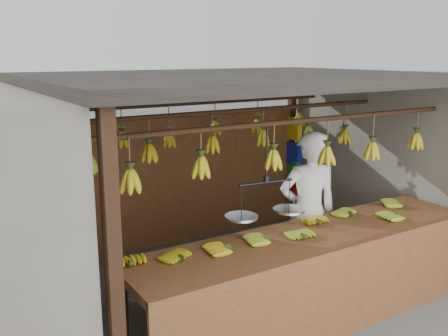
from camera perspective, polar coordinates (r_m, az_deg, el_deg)
ground at (r=6.03m, az=1.55°, el=-12.68°), size 80.00×80.00×0.00m
stall at (r=5.75m, az=-0.15°, el=6.59°), size 4.30×3.30×2.40m
neighbor_right at (r=8.15m, az=23.21°, el=1.59°), size 3.00×3.00×2.30m
counter at (r=4.92m, az=10.77°, el=-9.89°), size 3.79×0.86×0.96m
hanging_bananas at (r=5.52m, az=1.66°, el=2.80°), size 3.62×2.23×0.40m
balance_scale at (r=4.63m, az=4.79°, el=-4.72°), size 0.79×0.36×0.85m
vendor at (r=5.55m, az=9.58°, el=-5.08°), size 0.76×0.62×1.81m
bag_bundles at (r=7.86m, az=7.95°, el=0.89°), size 0.08×0.26×1.27m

